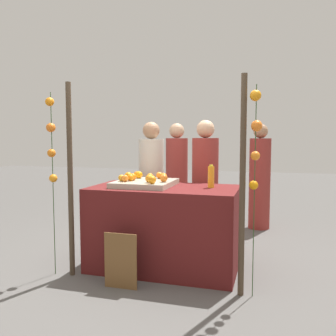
# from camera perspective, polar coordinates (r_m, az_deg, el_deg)

# --- Properties ---
(ground_plane) EXTENTS (24.00, 24.00, 0.00)m
(ground_plane) POSITION_cam_1_polar(r_m,az_deg,el_deg) (4.24, -0.59, -15.57)
(ground_plane) COLOR #565451
(stall_counter) EXTENTS (1.63, 0.88, 0.93)m
(stall_counter) POSITION_cam_1_polar(r_m,az_deg,el_deg) (4.10, -0.59, -9.47)
(stall_counter) COLOR #5B1919
(stall_counter) RESTS_ON ground_plane
(orange_tray) EXTENTS (0.63, 0.68, 0.06)m
(orange_tray) POSITION_cam_1_polar(r_m,az_deg,el_deg) (4.10, -3.68, -2.43)
(orange_tray) COLOR #B2AD99
(orange_tray) RESTS_ON stall_counter
(orange_0) EXTENTS (0.08, 0.08, 0.08)m
(orange_0) POSITION_cam_1_polar(r_m,az_deg,el_deg) (4.07, -5.99, -1.53)
(orange_0) COLOR orange
(orange_0) RESTS_ON orange_tray
(orange_1) EXTENTS (0.08, 0.08, 0.08)m
(orange_1) POSITION_cam_1_polar(r_m,az_deg,el_deg) (4.19, -0.72, -1.32)
(orange_1) COLOR orange
(orange_1) RESTS_ON orange_tray
(orange_2) EXTENTS (0.08, 0.08, 0.08)m
(orange_2) POSITION_cam_1_polar(r_m,az_deg,el_deg) (4.18, -2.90, -1.35)
(orange_2) COLOR orange
(orange_2) RESTS_ON orange_tray
(orange_3) EXTENTS (0.08, 0.08, 0.08)m
(orange_3) POSITION_cam_1_polar(r_m,az_deg,el_deg) (4.27, -1.38, -1.17)
(orange_3) COLOR orange
(orange_3) RESTS_ON orange_tray
(orange_4) EXTENTS (0.09, 0.09, 0.09)m
(orange_4) POSITION_cam_1_polar(r_m,az_deg,el_deg) (4.22, -6.34, -1.24)
(orange_4) COLOR orange
(orange_4) RESTS_ON orange_tray
(orange_5) EXTENTS (0.09, 0.09, 0.09)m
(orange_5) POSITION_cam_1_polar(r_m,az_deg,el_deg) (3.90, -3.01, -1.72)
(orange_5) COLOR orange
(orange_5) RESTS_ON orange_tray
(orange_6) EXTENTS (0.08, 0.08, 0.08)m
(orange_6) POSITION_cam_1_polar(r_m,az_deg,el_deg) (4.14, -5.62, -1.40)
(orange_6) COLOR orange
(orange_6) RESTS_ON orange_tray
(orange_7) EXTENTS (0.08, 0.08, 0.08)m
(orange_7) POSITION_cam_1_polar(r_m,az_deg,el_deg) (4.40, -4.98, -1.03)
(orange_7) COLOR orange
(orange_7) RESTS_ON orange_tray
(orange_8) EXTENTS (0.09, 0.09, 0.09)m
(orange_8) POSITION_cam_1_polar(r_m,az_deg,el_deg) (3.95, -0.69, -1.62)
(orange_8) COLOR orange
(orange_8) RESTS_ON orange_tray
(orange_9) EXTENTS (0.08, 0.08, 0.08)m
(orange_9) POSITION_cam_1_polar(r_m,az_deg,el_deg) (4.01, -6.87, -1.63)
(orange_9) COLOR orange
(orange_9) RESTS_ON orange_tray
(orange_10) EXTENTS (0.07, 0.07, 0.07)m
(orange_10) POSITION_cam_1_polar(r_m,az_deg,el_deg) (4.07, -7.41, -1.57)
(orange_10) COLOR orange
(orange_10) RESTS_ON orange_tray
(orange_11) EXTENTS (0.09, 0.09, 0.09)m
(orange_11) POSITION_cam_1_polar(r_m,az_deg,el_deg) (3.80, -2.56, -1.88)
(orange_11) COLOR orange
(orange_11) RESTS_ON orange_tray
(orange_12) EXTENTS (0.09, 0.09, 0.09)m
(orange_12) POSITION_cam_1_polar(r_m,az_deg,el_deg) (4.32, -4.64, -1.09)
(orange_12) COLOR orange
(orange_12) RESTS_ON orange_tray
(juice_bottle) EXTENTS (0.07, 0.07, 0.25)m
(juice_bottle) POSITION_cam_1_polar(r_m,az_deg,el_deg) (3.97, 6.87, -1.39)
(juice_bottle) COLOR #F8A120
(juice_bottle) RESTS_ON stall_counter
(chalkboard_sign) EXTENTS (0.34, 0.03, 0.56)m
(chalkboard_sign) POSITION_cam_1_polar(r_m,az_deg,el_deg) (3.65, -7.51, -14.53)
(chalkboard_sign) COLOR brown
(chalkboard_sign) RESTS_ON ground_plane
(vendor_left) EXTENTS (0.34, 0.34, 1.69)m
(vendor_left) POSITION_cam_1_polar(r_m,az_deg,el_deg) (4.87, -2.66, -3.32)
(vendor_left) COLOR beige
(vendor_left) RESTS_ON ground_plane
(vendor_right) EXTENTS (0.34, 0.34, 1.70)m
(vendor_right) POSITION_cam_1_polar(r_m,az_deg,el_deg) (4.69, 5.92, -3.57)
(vendor_right) COLOR maroon
(vendor_right) RESTS_ON ground_plane
(crowd_person_0) EXTENTS (0.34, 0.34, 1.70)m
(crowd_person_0) POSITION_cam_1_polar(r_m,az_deg,el_deg) (5.99, 14.39, -1.89)
(crowd_person_0) COLOR maroon
(crowd_person_0) RESTS_ON ground_plane
(crowd_person_1) EXTENTS (0.34, 0.34, 1.70)m
(crowd_person_1) POSITION_cam_1_polar(r_m,az_deg,el_deg) (5.58, 1.39, -2.22)
(crowd_person_1) COLOR maroon
(crowd_person_1) RESTS_ON ground_plane
(canopy_post_left) EXTENTS (0.06, 0.06, 2.05)m
(canopy_post_left) POSITION_cam_1_polar(r_m,az_deg,el_deg) (3.93, -15.30, -1.92)
(canopy_post_left) COLOR #473828
(canopy_post_left) RESTS_ON ground_plane
(canopy_post_right) EXTENTS (0.06, 0.06, 2.05)m
(canopy_post_right) POSITION_cam_1_polar(r_m,az_deg,el_deg) (3.36, 11.77, -2.97)
(canopy_post_right) COLOR #473828
(canopy_post_right) RESTS_ON ground_plane
(garland_strand_left) EXTENTS (0.10, 0.10, 1.95)m
(garland_strand_left) POSITION_cam_1_polar(r_m,az_deg,el_deg) (3.97, -18.10, 4.28)
(garland_strand_left) COLOR #2D4C23
(garland_strand_left) RESTS_ON ground_plane
(garland_strand_right) EXTENTS (0.12, 0.11, 1.95)m
(garland_strand_right) POSITION_cam_1_polar(r_m,az_deg,el_deg) (3.32, 13.77, 5.18)
(garland_strand_right) COLOR #2D4C23
(garland_strand_right) RESTS_ON ground_plane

